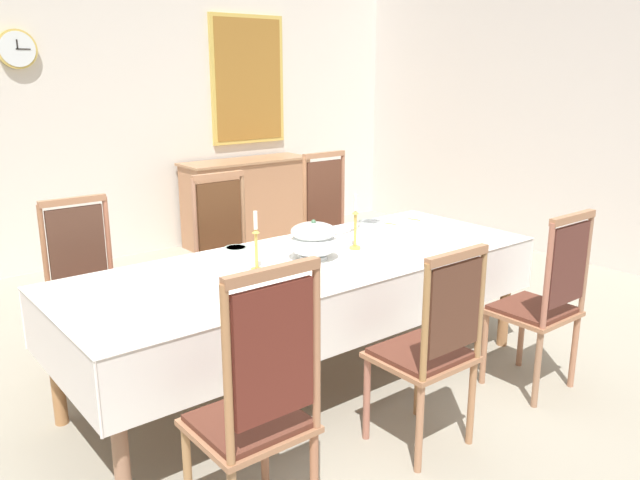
{
  "coord_description": "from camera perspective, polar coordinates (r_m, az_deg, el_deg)",
  "views": [
    {
      "loc": [
        -2.17,
        -2.96,
        1.84
      ],
      "look_at": [
        0.04,
        -0.21,
        0.89
      ],
      "focal_mm": 35.62,
      "sensor_mm": 36.0,
      "label": 1
    }
  ],
  "objects": [
    {
      "name": "ground",
      "position": [
        4.11,
        -2.32,
        -11.82
      ],
      "size": [
        7.2,
        6.22,
        0.04
      ],
      "primitive_type": "cube",
      "color": "gray"
    },
    {
      "name": "back_wall",
      "position": [
        6.49,
        -19.6,
        11.43
      ],
      "size": [
        7.2,
        0.08,
        3.05
      ],
      "primitive_type": "cube",
      "color": "silver",
      "rests_on": "ground"
    },
    {
      "name": "right_wall",
      "position": [
        6.52,
        24.69,
        10.95
      ],
      "size": [
        0.08,
        6.22,
        3.05
      ],
      "primitive_type": "cube",
      "color": "silver",
      "rests_on": "ground"
    },
    {
      "name": "dining_table",
      "position": [
        3.73,
        -1.01,
        -2.83
      ],
      "size": [
        2.9,
        1.07,
        0.76
      ],
      "color": "#A07257",
      "rests_on": "ground"
    },
    {
      "name": "tablecloth",
      "position": [
        3.73,
        -1.01,
        -2.93
      ],
      "size": [
        2.92,
        1.09,
        0.34
      ],
      "color": "white",
      "rests_on": "dining_table"
    },
    {
      "name": "chair_south_a",
      "position": [
        2.54,
        -5.63,
        -14.55
      ],
      "size": [
        0.44,
        0.42,
        1.18
      ],
      "color": "#A77A4D",
      "rests_on": "ground"
    },
    {
      "name": "chair_north_a",
      "position": [
        4.13,
        -20.14,
        -3.91
      ],
      "size": [
        0.44,
        0.42,
        1.09
      ],
      "rotation": [
        0.0,
        0.0,
        3.14
      ],
      "color": "#9B7854",
      "rests_on": "ground"
    },
    {
      "name": "chair_south_b",
      "position": [
        3.15,
        9.94,
        -9.33
      ],
      "size": [
        0.44,
        0.42,
        1.05
      ],
      "color": "#AA6955",
      "rests_on": "ground"
    },
    {
      "name": "chair_north_b",
      "position": [
        4.52,
        -8.11,
        -1.29
      ],
      "size": [
        0.44,
        0.42,
        1.14
      ],
      "rotation": [
        0.0,
        0.0,
        3.14
      ],
      "color": "#9C7848",
      "rests_on": "ground"
    },
    {
      "name": "chair_south_c",
      "position": [
        3.87,
        19.45,
        -5.11
      ],
      "size": [
        0.44,
        0.42,
        1.09
      ],
      "color": "#A87354",
      "rests_on": "ground"
    },
    {
      "name": "chair_north_c",
      "position": [
        5.05,
        1.2,
        0.88
      ],
      "size": [
        0.44,
        0.42,
        1.21
      ],
      "rotation": [
        0.0,
        0.0,
        3.14
      ],
      "color": "#9C7347",
      "rests_on": "ground"
    },
    {
      "name": "soup_tureen",
      "position": [
        3.69,
        -0.58,
        0.03
      ],
      "size": [
        0.3,
        0.3,
        0.23
      ],
      "color": "white",
      "rests_on": "tablecloth"
    },
    {
      "name": "candlestick_west",
      "position": [
        3.47,
        -5.75,
        -0.69
      ],
      "size": [
        0.07,
        0.07,
        0.34
      ],
      "color": "gold",
      "rests_on": "tablecloth"
    },
    {
      "name": "candlestick_east",
      "position": [
        3.89,
        3.19,
        1.14
      ],
      "size": [
        0.07,
        0.07,
        0.34
      ],
      "color": "gold",
      "rests_on": "tablecloth"
    },
    {
      "name": "bowl_near_left",
      "position": [
        4.52,
        4.6,
        1.54
      ],
      "size": [
        0.18,
        0.18,
        0.03
      ],
      "color": "white",
      "rests_on": "tablecloth"
    },
    {
      "name": "bowl_near_right",
      "position": [
        4.67,
        6.92,
        1.94
      ],
      "size": [
        0.17,
        0.17,
        0.04
      ],
      "color": "white",
      "rests_on": "tablecloth"
    },
    {
      "name": "bowl_far_left",
      "position": [
        3.9,
        -7.56,
        -0.78
      ],
      "size": [
        0.14,
        0.14,
        0.03
      ],
      "color": "white",
      "rests_on": "tablecloth"
    },
    {
      "name": "spoon_primary",
      "position": [
        4.61,
        5.4,
        1.64
      ],
      "size": [
        0.07,
        0.17,
        0.01
      ],
      "rotation": [
        0.0,
        0.0,
        0.3
      ],
      "color": "gold",
      "rests_on": "tablecloth"
    },
    {
      "name": "spoon_secondary",
      "position": [
        4.76,
        7.6,
        2.0
      ],
      "size": [
        0.06,
        0.17,
        0.01
      ],
      "rotation": [
        0.0,
        0.0,
        0.28
      ],
      "color": "gold",
      "rests_on": "tablecloth"
    },
    {
      "name": "sideboard",
      "position": [
        6.98,
        -6.55,
        3.52
      ],
      "size": [
        1.44,
        0.48,
        0.9
      ],
      "rotation": [
        0.0,
        0.0,
        3.14
      ],
      "color": "#A5714F",
      "rests_on": "ground"
    },
    {
      "name": "mounted_clock",
      "position": [
        6.23,
        -25.59,
        15.22
      ],
      "size": [
        0.33,
        0.06,
        0.33
      ],
      "color": "#D1B251"
    },
    {
      "name": "framed_painting",
      "position": [
        7.17,
        -6.48,
        14.09
      ],
      "size": [
        0.91,
        0.05,
        1.36
      ],
      "color": "#D1B251"
    }
  ]
}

